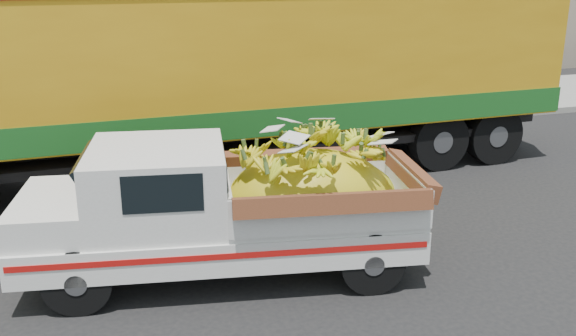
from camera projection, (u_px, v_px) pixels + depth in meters
name	position (u px, v px, depth m)	size (l,w,h in m)	color
ground	(164.00, 289.00, 7.51)	(100.00, 100.00, 0.00)	black
curb	(126.00, 143.00, 13.39)	(60.00, 0.25, 0.15)	gray
sidewalk	(120.00, 121.00, 15.30)	(60.00, 4.00, 0.14)	gray
pickup_truck	(251.00, 205.00, 7.70)	(4.87, 2.42, 1.63)	black
semi_trailer	(239.00, 56.00, 11.08)	(12.03, 2.94, 3.80)	black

